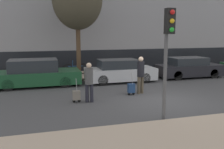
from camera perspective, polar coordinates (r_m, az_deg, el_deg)
ground_plane at (r=11.26m, az=11.42°, el=-5.84°), size 80.00×80.00×0.00m
sidewalk_near at (r=8.28m, az=23.69°, el=-11.83°), size 28.00×2.50×0.12m
sidewalk_far at (r=17.60m, az=0.91°, el=0.18°), size 28.00×3.00×0.12m
parked_car_0 at (r=14.44m, az=-16.95°, el=0.16°), size 4.67×1.90×1.49m
parked_car_1 at (r=14.99m, az=1.79°, el=0.74°), size 4.16×1.72×1.36m
parked_car_2 at (r=17.27m, az=17.17°, el=1.46°), size 4.26×1.71×1.33m
pedestrian_left at (r=10.63m, az=-5.25°, el=-1.25°), size 0.35×0.34×1.71m
trolley_left at (r=10.79m, az=-8.12°, el=-4.72°), size 0.34×0.29×1.05m
pedestrian_right at (r=12.13m, az=6.58°, el=0.43°), size 0.34×0.34×1.81m
trolley_right at (r=11.94m, az=4.43°, el=-3.13°), size 0.34×0.29×1.09m
traffic_light at (r=8.25m, az=12.65°, el=7.17°), size 0.28×0.47×3.72m
parked_bicycle at (r=17.17m, az=-8.33°, el=1.29°), size 1.77×0.06×0.96m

